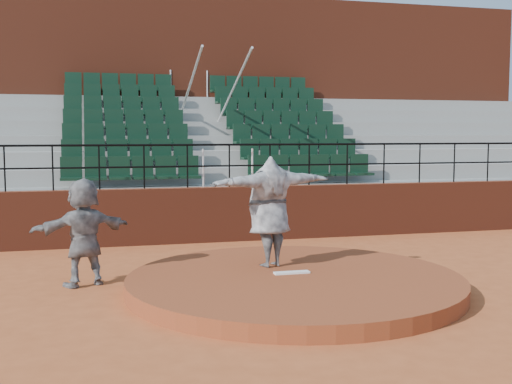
# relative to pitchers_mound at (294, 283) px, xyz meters

# --- Properties ---
(ground) EXTENTS (90.00, 90.00, 0.00)m
(ground) POSITION_rel_pitchers_mound_xyz_m (0.00, 0.00, -0.12)
(ground) COLOR #AD5027
(ground) RESTS_ON ground
(pitchers_mound) EXTENTS (5.50, 5.50, 0.25)m
(pitchers_mound) POSITION_rel_pitchers_mound_xyz_m (0.00, 0.00, 0.00)
(pitchers_mound) COLOR brown
(pitchers_mound) RESTS_ON ground
(pitching_rubber) EXTENTS (0.60, 0.15, 0.03)m
(pitching_rubber) POSITION_rel_pitchers_mound_xyz_m (0.00, 0.15, 0.14)
(pitching_rubber) COLOR white
(pitching_rubber) RESTS_ON pitchers_mound
(boundary_wall) EXTENTS (24.00, 0.30, 1.30)m
(boundary_wall) POSITION_rel_pitchers_mound_xyz_m (0.00, 5.00, 0.53)
(boundary_wall) COLOR maroon
(boundary_wall) RESTS_ON ground
(wall_railing) EXTENTS (24.04, 0.05, 1.03)m
(wall_railing) POSITION_rel_pitchers_mound_xyz_m (0.00, 5.00, 1.90)
(wall_railing) COLOR black
(wall_railing) RESTS_ON boundary_wall
(seating_deck) EXTENTS (24.00, 5.97, 4.63)m
(seating_deck) POSITION_rel_pitchers_mound_xyz_m (0.00, 8.65, 1.32)
(seating_deck) COLOR gray
(seating_deck) RESTS_ON ground
(press_box_facade) EXTENTS (24.00, 3.00, 7.10)m
(press_box_facade) POSITION_rel_pitchers_mound_xyz_m (0.00, 12.60, 3.43)
(press_box_facade) COLOR maroon
(press_box_facade) RESTS_ON ground
(pitcher) EXTENTS (2.46, 1.25, 1.93)m
(pitcher) POSITION_rel_pitchers_mound_xyz_m (-0.20, 0.82, 1.09)
(pitcher) COLOR black
(pitcher) RESTS_ON pitchers_mound
(fielder) EXTENTS (1.78, 1.08, 1.83)m
(fielder) POSITION_rel_pitchers_mound_xyz_m (-3.34, 1.23, 0.79)
(fielder) COLOR black
(fielder) RESTS_ON ground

